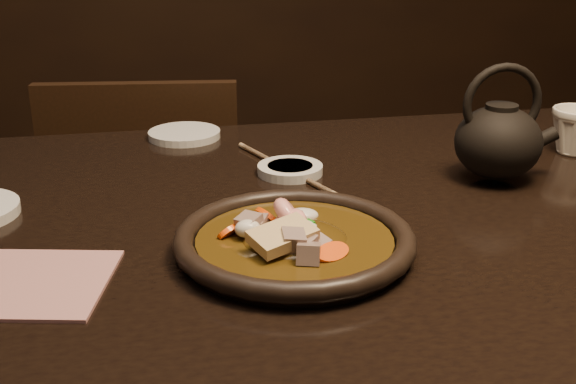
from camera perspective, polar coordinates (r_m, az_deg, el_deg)
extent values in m
cube|color=black|center=(0.83, 7.55, -4.00)|extent=(1.60, 0.90, 0.04)
cube|color=black|center=(1.61, -10.17, -4.72)|extent=(0.42, 0.42, 0.04)
cylinder|color=black|center=(1.83, -4.46, -8.28)|extent=(0.03, 0.03, 0.37)
cylinder|color=black|center=(1.57, -4.52, -13.76)|extent=(0.03, 0.03, 0.37)
cylinder|color=black|center=(1.86, -14.04, -8.37)|extent=(0.03, 0.03, 0.37)
cylinder|color=black|center=(1.60, -15.85, -13.71)|extent=(0.03, 0.03, 0.37)
cube|color=black|center=(1.37, -11.45, 0.33)|extent=(0.36, 0.07, 0.40)
cylinder|color=black|center=(0.75, 0.52, -4.45)|extent=(0.23, 0.23, 0.01)
torus|color=black|center=(0.75, 0.53, -3.71)|extent=(0.25, 0.25, 0.02)
cylinder|color=#39270A|center=(0.75, 0.53, -3.96)|extent=(0.20, 0.20, 0.01)
ellipsoid|color=#39270A|center=(0.75, 0.53, -3.96)|extent=(0.11, 0.11, 0.03)
torus|color=#FFB0A1|center=(0.76, 0.36, -2.34)|extent=(0.04, 0.05, 0.05)
torus|color=#FFB0A1|center=(0.74, -0.28, -3.30)|extent=(0.06, 0.06, 0.05)
cube|color=gray|center=(0.74, 0.76, -3.40)|extent=(0.03, 0.03, 0.02)
cube|color=gray|center=(0.76, -2.48, -2.72)|extent=(0.03, 0.03, 0.03)
cube|color=gray|center=(0.72, 2.28, -4.39)|extent=(0.03, 0.03, 0.03)
cube|color=gray|center=(0.71, 1.18, -4.18)|extent=(0.03, 0.04, 0.03)
cube|color=gray|center=(0.75, -3.08, -2.57)|extent=(0.03, 0.03, 0.02)
cube|color=gray|center=(0.71, 0.38, -3.91)|extent=(0.03, 0.03, 0.03)
cube|color=gray|center=(0.69, 1.64, -4.89)|extent=(0.03, 0.03, 0.02)
cylinder|color=#FD4908|center=(0.74, 0.43, -2.88)|extent=(0.05, 0.05, 0.02)
cylinder|color=#FD4908|center=(0.78, -1.67, -1.99)|extent=(0.04, 0.05, 0.04)
cylinder|color=#FD4908|center=(0.71, 3.49, -4.81)|extent=(0.05, 0.05, 0.02)
cylinder|color=#FD4908|center=(0.76, -0.49, -3.18)|extent=(0.05, 0.05, 0.03)
cylinder|color=#FD4908|center=(0.76, -4.43, -3.09)|extent=(0.05, 0.05, 0.03)
cube|color=#207416|center=(0.74, 0.52, -3.44)|extent=(0.04, 0.03, 0.01)
cube|color=#207416|center=(0.74, 0.37, -3.68)|extent=(0.01, 0.04, 0.01)
cube|color=#207416|center=(0.74, 1.42, -2.84)|extent=(0.01, 0.04, 0.01)
cube|color=#207416|center=(0.73, 1.29, -3.67)|extent=(0.04, 0.02, 0.01)
cube|color=#207416|center=(0.75, 0.97, -3.13)|extent=(0.04, 0.03, 0.02)
ellipsoid|color=beige|center=(0.74, 0.32, -2.68)|extent=(0.03, 0.03, 0.01)
ellipsoid|color=beige|center=(0.74, -1.20, -3.68)|extent=(0.03, 0.03, 0.02)
ellipsoid|color=beige|center=(0.80, 1.02, -1.91)|extent=(0.04, 0.03, 0.02)
ellipsoid|color=beige|center=(0.72, -1.10, -4.19)|extent=(0.03, 0.03, 0.02)
ellipsoid|color=beige|center=(0.74, 0.75, -3.52)|extent=(0.03, 0.03, 0.02)
ellipsoid|color=beige|center=(0.74, -3.21, -2.91)|extent=(0.03, 0.02, 0.02)
ellipsoid|color=beige|center=(0.75, 1.24, -3.23)|extent=(0.03, 0.04, 0.03)
cube|color=#DABB82|center=(0.71, -0.44, -3.47)|extent=(0.07, 0.06, 0.02)
cylinder|color=silver|center=(0.98, 0.16, 1.79)|extent=(0.09, 0.09, 0.01)
cylinder|color=silver|center=(1.15, -8.19, 4.54)|extent=(0.11, 0.11, 0.01)
imported|color=silver|center=(1.13, 21.80, 4.61)|extent=(0.09, 0.08, 0.07)
cylinder|color=tan|center=(0.98, -0.09, 1.81)|extent=(0.09, 0.23, 0.01)
cylinder|color=tan|center=(0.99, -0.47, 2.01)|extent=(0.09, 0.23, 0.01)
cube|color=#A96D68|center=(0.73, -19.36, -6.79)|extent=(0.16, 0.16, 0.00)
ellipsoid|color=black|center=(0.98, 16.27, 3.79)|extent=(0.11, 0.11, 0.10)
cylinder|color=black|center=(0.97, 16.52, 6.17)|extent=(0.04, 0.04, 0.02)
cylinder|color=black|center=(1.00, 19.23, 3.85)|extent=(0.05, 0.02, 0.04)
torus|color=black|center=(0.97, 16.58, 6.71)|extent=(0.11, 0.02, 0.11)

